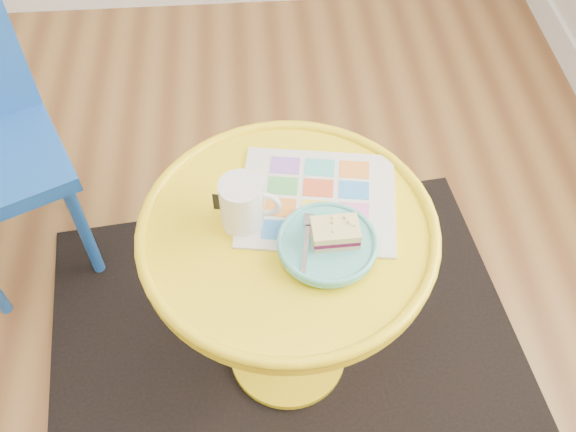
{
  "coord_description": "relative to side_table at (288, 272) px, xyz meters",
  "views": [
    {
      "loc": [
        0.73,
        -0.53,
        1.65
      ],
      "look_at": [
        0.79,
        0.27,
        0.63
      ],
      "focal_mm": 40.0,
      "sensor_mm": 36.0,
      "label": 1
    }
  ],
  "objects": [
    {
      "name": "newspaper",
      "position": [
        0.07,
        0.07,
        0.17
      ],
      "size": [
        0.37,
        0.33,
        0.01
      ],
      "primitive_type": "cube",
      "rotation": [
        0.0,
        0.0,
        -0.16
      ],
      "color": "silver",
      "rests_on": "side_table"
    },
    {
      "name": "side_table",
      "position": [
        0.0,
        0.0,
        0.0
      ],
      "size": [
        0.63,
        0.63,
        0.59
      ],
      "color": "yellow",
      "rests_on": "ground"
    },
    {
      "name": "fork",
      "position": [
        0.03,
        -0.06,
        0.2
      ],
      "size": [
        0.04,
        0.14,
        0.0
      ],
      "rotation": [
        0.0,
        0.0,
        -0.18
      ],
      "color": "silver",
      "rests_on": "plate"
    },
    {
      "name": "plate",
      "position": [
        0.07,
        -0.06,
        0.19
      ],
      "size": [
        0.2,
        0.2,
        0.02
      ],
      "color": "#55B4AE",
      "rests_on": "newspaper"
    },
    {
      "name": "rug",
      "position": [
        0.0,
        0.0,
        -0.42
      ],
      "size": [
        1.41,
        1.23,
        0.01
      ],
      "primitive_type": "cube",
      "rotation": [
        0.0,
        0.0,
        0.11
      ],
      "color": "black",
      "rests_on": "ground"
    },
    {
      "name": "cake_slice",
      "position": [
        0.09,
        -0.06,
        0.22
      ],
      "size": [
        0.09,
        0.06,
        0.04
      ],
      "rotation": [
        0.0,
        0.0,
        0.03
      ],
      "color": "#D3BC8C",
      "rests_on": "plate"
    },
    {
      "name": "mug",
      "position": [
        -0.09,
        0.02,
        0.23
      ],
      "size": [
        0.13,
        0.09,
        0.12
      ],
      "rotation": [
        0.0,
        0.0,
        -0.19
      ],
      "color": "white",
      "rests_on": "side_table"
    }
  ]
}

